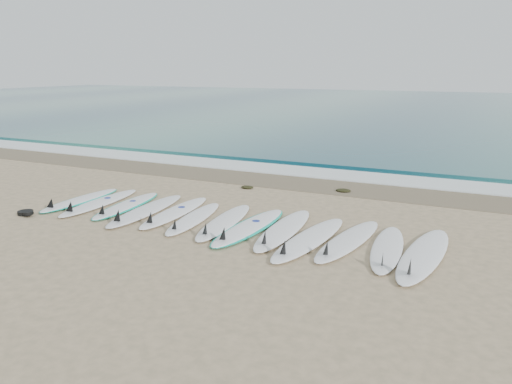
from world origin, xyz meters
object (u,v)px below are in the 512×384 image
at_px(surfboard_0, 80,200).
at_px(surfboard_6, 223,222).
at_px(leash_coil, 26,213).
at_px(surfboard_12, 423,255).

bearing_deg(surfboard_0, surfboard_6, -1.41).
bearing_deg(leash_coil, surfboard_6, 16.07).
xyz_separation_m(surfboard_6, surfboard_12, (3.86, -0.19, 0.01)).
relative_size(surfboard_0, surfboard_12, 0.82).
distance_m(surfboard_6, leash_coil, 4.31).
bearing_deg(surfboard_6, surfboard_0, 171.61).
relative_size(surfboard_0, surfboard_6, 0.91).
xyz_separation_m(surfboard_0, surfboard_12, (7.74, -0.29, 0.02)).
height_order(surfboard_6, surfboard_12, surfboard_12).
relative_size(surfboard_6, leash_coil, 5.77).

